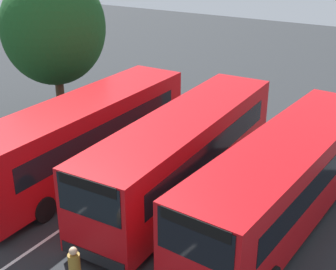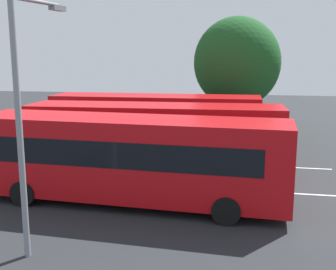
{
  "view_description": "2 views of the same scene",
  "coord_description": "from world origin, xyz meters",
  "px_view_note": "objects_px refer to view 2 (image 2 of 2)",
  "views": [
    {
      "loc": [
        13.67,
        7.98,
        9.11
      ],
      "look_at": [
        -0.62,
        -0.84,
        1.89
      ],
      "focal_mm": 50.72,
      "sensor_mm": 36.0,
      "label": 1
    },
    {
      "loc": [
        -3.72,
        17.99,
        5.25
      ],
      "look_at": [
        -0.7,
        -0.13,
        1.71
      ],
      "focal_mm": 45.08,
      "sensor_mm": 36.0,
      "label": 2
    }
  ],
  "objects_px": {
    "pedestrian": "(11,149)",
    "street_lamp": "(24,110)",
    "bus_center_left": "(154,136)",
    "bus_far_left": "(155,121)",
    "bus_center_right": "(129,157)",
    "depot_tree": "(237,63)"
  },
  "relations": [
    {
      "from": "bus_far_left",
      "to": "bus_center_left",
      "type": "distance_m",
      "value": 4.24
    },
    {
      "from": "bus_center_left",
      "to": "depot_tree",
      "type": "height_order",
      "value": "depot_tree"
    },
    {
      "from": "bus_center_left",
      "to": "bus_center_right",
      "type": "bearing_deg",
      "value": 86.56
    },
    {
      "from": "bus_center_left",
      "to": "bus_far_left",
      "type": "bearing_deg",
      "value": -80.81
    },
    {
      "from": "bus_far_left",
      "to": "bus_center_right",
      "type": "bearing_deg",
      "value": 94.87
    },
    {
      "from": "bus_center_left",
      "to": "street_lamp",
      "type": "distance_m",
      "value": 8.47
    },
    {
      "from": "depot_tree",
      "to": "street_lamp",
      "type": "bearing_deg",
      "value": 73.55
    },
    {
      "from": "bus_center_right",
      "to": "street_lamp",
      "type": "height_order",
      "value": "street_lamp"
    },
    {
      "from": "bus_center_left",
      "to": "depot_tree",
      "type": "xyz_separation_m",
      "value": [
        -3.46,
        -9.52,
        3.01
      ]
    },
    {
      "from": "bus_far_left",
      "to": "depot_tree",
      "type": "height_order",
      "value": "depot_tree"
    },
    {
      "from": "pedestrian",
      "to": "depot_tree",
      "type": "bearing_deg",
      "value": 11.9
    },
    {
      "from": "bus_far_left",
      "to": "street_lamp",
      "type": "bearing_deg",
      "value": 85.85
    },
    {
      "from": "bus_center_left",
      "to": "depot_tree",
      "type": "relative_size",
      "value": 1.47
    },
    {
      "from": "bus_center_right",
      "to": "depot_tree",
      "type": "xyz_separation_m",
      "value": [
        -3.59,
        -13.39,
        3.01
      ]
    },
    {
      "from": "pedestrian",
      "to": "street_lamp",
      "type": "height_order",
      "value": "street_lamp"
    },
    {
      "from": "bus_center_left",
      "to": "pedestrian",
      "type": "height_order",
      "value": "bus_center_left"
    },
    {
      "from": "bus_center_right",
      "to": "depot_tree",
      "type": "bearing_deg",
      "value": -100.9
    },
    {
      "from": "bus_far_left",
      "to": "street_lamp",
      "type": "relative_size",
      "value": 1.66
    },
    {
      "from": "bus_center_left",
      "to": "depot_tree",
      "type": "bearing_deg",
      "value": -111.44
    },
    {
      "from": "bus_far_left",
      "to": "bus_center_right",
      "type": "height_order",
      "value": "same"
    },
    {
      "from": "bus_far_left",
      "to": "bus_center_right",
      "type": "relative_size",
      "value": 0.99
    },
    {
      "from": "bus_center_left",
      "to": "bus_center_right",
      "type": "xyz_separation_m",
      "value": [
        0.13,
        3.87,
        0.0
      ]
    }
  ]
}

